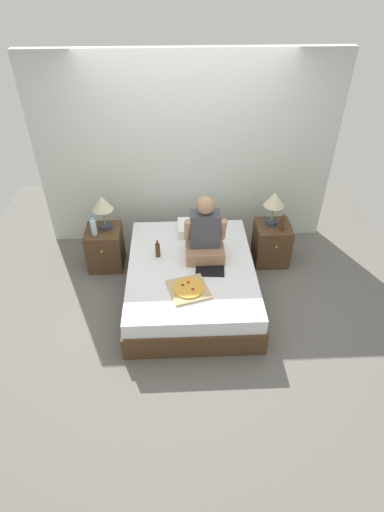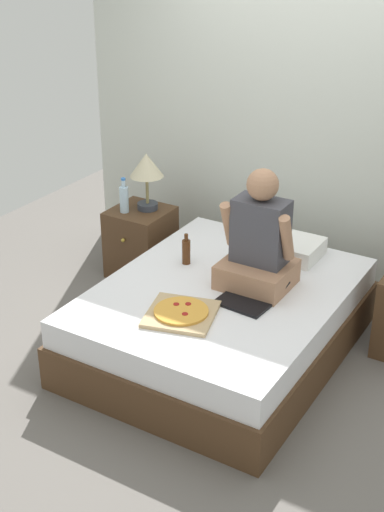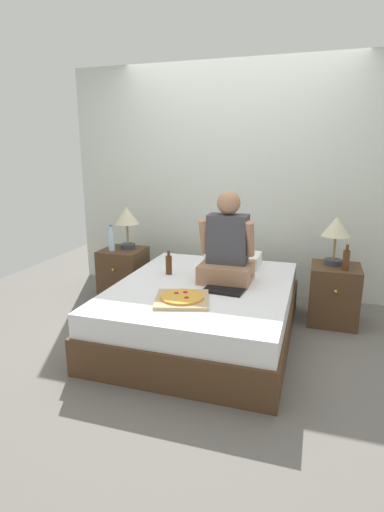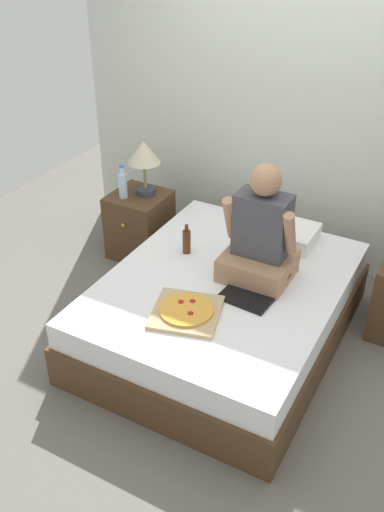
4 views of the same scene
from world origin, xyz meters
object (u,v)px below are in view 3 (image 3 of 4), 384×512
at_px(beer_bottle, 346,259).
at_px(beer_bottle_on_bed, 169,265).
at_px(water_bottle, 111,240).
at_px(nightstand_right, 334,294).
at_px(bed, 203,310).
at_px(nightstand_left, 124,274).
at_px(pizza_box, 182,299).
at_px(laptop, 227,286).
at_px(lamp_on_left_nightstand, 127,219).
at_px(person_seated, 227,249).
at_px(lamp_on_right_nightstand, 336,230).

height_order(beer_bottle, beer_bottle_on_bed, beer_bottle).
relative_size(water_bottle, nightstand_right, 0.50).
distance_m(bed, beer_bottle, 1.35).
bearing_deg(beer_bottle, nightstand_right, 125.01).
height_order(nightstand_right, beer_bottle, beer_bottle).
height_order(nightstand_left, pizza_box, nightstand_left).
xyz_separation_m(nightstand_left, beer_bottle_on_bed, (0.71, -0.46, 0.29)).
bearing_deg(laptop, water_bottle, 156.63).
distance_m(lamp_on_left_nightstand, pizza_box, 1.55).
relative_size(person_seated, beer_bottle_on_bed, 3.55).
distance_m(nightstand_right, lamp_on_right_nightstand, 0.61).
bearing_deg(laptop, beer_bottle_on_bed, 159.35).
relative_size(person_seated, laptop, 1.77).
bearing_deg(bed, lamp_on_right_nightstand, 33.19).
distance_m(person_seated, pizza_box, 0.68).
distance_m(nightstand_right, beer_bottle, 0.39).
distance_m(nightstand_left, water_bottle, 0.41).
height_order(lamp_on_right_nightstand, beer_bottle_on_bed, lamp_on_right_nightstand).
bearing_deg(laptop, nightstand_left, 152.19).
distance_m(nightstand_right, beer_bottle_on_bed, 1.57).
relative_size(water_bottle, beer_bottle, 1.20).
relative_size(laptop, pizza_box, 0.89).
relative_size(nightstand_left, lamp_on_right_nightstand, 1.23).
height_order(lamp_on_right_nightstand, beer_bottle, lamp_on_right_nightstand).
bearing_deg(nightstand_left, person_seated, -20.88).
relative_size(nightstand_right, beer_bottle, 2.40).
distance_m(lamp_on_right_nightstand, beer_bottle_on_bed, 1.56).
distance_m(pizza_box, beer_bottle_on_bed, 0.70).
height_order(bed, nightstand_left, nightstand_left).
height_order(water_bottle, lamp_on_right_nightstand, lamp_on_right_nightstand).
distance_m(beer_bottle, pizza_box, 1.56).
bearing_deg(lamp_on_right_nightstand, person_seated, -149.38).
xyz_separation_m(lamp_on_right_nightstand, person_seated, (-0.89, -0.53, -0.12)).
bearing_deg(beer_bottle_on_bed, person_seated, -1.67).
bearing_deg(lamp_on_right_nightstand, nightstand_left, -178.67).
relative_size(lamp_on_right_nightstand, person_seated, 0.58).
bearing_deg(lamp_on_left_nightstand, lamp_on_right_nightstand, 0.00).
bearing_deg(beer_bottle_on_bed, bed, -25.19).
distance_m(beer_bottle, laptop, 1.12).
height_order(pizza_box, beer_bottle_on_bed, beer_bottle_on_bed).
bearing_deg(water_bottle, person_seated, -16.24).
height_order(lamp_on_left_nightstand, person_seated, person_seated).
xyz_separation_m(pizza_box, beer_bottle_on_bed, (-0.34, 0.61, 0.07)).
bearing_deg(laptop, nightstand_right, 38.19).
height_order(water_bottle, laptop, water_bottle).
height_order(laptop, pizza_box, laptop).
relative_size(nightstand_left, laptop, 1.26).
relative_size(lamp_on_left_nightstand, laptop, 1.02).
relative_size(lamp_on_right_nightstand, laptop, 1.02).
relative_size(bed, nightstand_right, 3.42).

